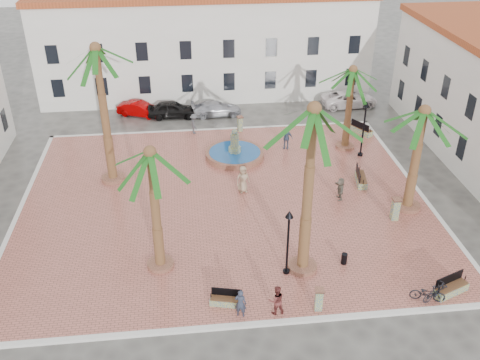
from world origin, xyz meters
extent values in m
plane|color=#56544F|center=(0.00, 0.00, 0.00)|extent=(120.00, 120.00, 0.00)
cube|color=#B46253|center=(0.00, 0.00, 0.07)|extent=(26.00, 22.00, 0.15)
cube|color=silver|center=(0.00, 11.00, 0.08)|extent=(26.30, 0.30, 0.16)
cube|color=silver|center=(0.00, -11.00, 0.08)|extent=(26.30, 0.30, 0.16)
cube|color=silver|center=(13.00, 0.00, 0.08)|extent=(0.30, 22.30, 0.16)
cube|color=silver|center=(-13.00, 0.00, 0.08)|extent=(0.30, 22.30, 0.16)
cube|color=white|center=(0.00, 20.00, 4.50)|extent=(30.00, 7.00, 9.00)
cube|color=black|center=(-13.12, 16.52, 2.20)|extent=(1.00, 0.12, 1.60)
cube|color=black|center=(-9.38, 16.52, 2.20)|extent=(1.00, 0.12, 1.60)
cube|color=black|center=(-5.62, 16.52, 2.20)|extent=(1.00, 0.12, 1.60)
cube|color=black|center=(-1.88, 16.52, 2.20)|extent=(1.00, 0.12, 1.60)
cube|color=black|center=(1.88, 16.52, 2.20)|extent=(1.00, 0.12, 1.60)
cube|color=black|center=(5.62, 16.52, 2.20)|extent=(1.00, 0.12, 1.60)
cube|color=black|center=(9.38, 16.52, 2.20)|extent=(1.00, 0.12, 1.60)
cube|color=black|center=(13.12, 16.52, 2.20)|extent=(1.00, 0.12, 1.60)
cube|color=black|center=(-13.12, 16.52, 5.20)|extent=(1.00, 0.12, 1.60)
cube|color=black|center=(-9.38, 16.52, 5.20)|extent=(1.00, 0.12, 1.60)
cube|color=black|center=(-5.62, 16.52, 5.20)|extent=(1.00, 0.12, 1.60)
cube|color=black|center=(-1.88, 16.52, 5.20)|extent=(1.00, 0.12, 1.60)
cube|color=black|center=(1.88, 16.52, 5.20)|extent=(1.00, 0.12, 1.60)
cube|color=black|center=(5.62, 16.52, 5.20)|extent=(1.00, 0.12, 1.60)
cube|color=black|center=(9.38, 16.52, 5.20)|extent=(1.00, 0.12, 1.60)
cube|color=black|center=(13.12, 16.52, 5.20)|extent=(1.00, 0.12, 1.60)
cube|color=black|center=(16.54, 1.65, 2.20)|extent=(0.12, 1.00, 1.60)
cube|color=black|center=(16.54, 5.37, 2.20)|extent=(0.12, 1.00, 1.60)
cube|color=black|center=(16.54, 9.08, 2.20)|extent=(0.12, 1.00, 1.60)
cube|color=black|center=(16.54, 12.80, 2.20)|extent=(0.12, 1.00, 1.60)
cube|color=black|center=(16.54, 1.65, 5.20)|extent=(0.12, 1.00, 1.60)
cube|color=black|center=(16.54, 5.37, 5.20)|extent=(0.12, 1.00, 1.60)
cube|color=black|center=(16.54, 9.08, 5.20)|extent=(0.12, 1.00, 1.60)
cube|color=black|center=(16.54, 12.80, 5.20)|extent=(0.12, 1.00, 1.60)
cube|color=black|center=(-16.02, 10.00, 2.20)|extent=(0.12, 1.00, 1.60)
cylinder|color=#945B45|center=(1.27, 5.92, 0.36)|extent=(4.35, 4.35, 0.41)
cylinder|color=#194C8C|center=(1.27, 5.92, 0.54)|extent=(3.83, 3.83, 0.06)
cylinder|color=gray|center=(1.27, 5.92, 0.56)|extent=(0.93, 0.93, 0.83)
cylinder|color=gray|center=(1.27, 5.92, 1.39)|extent=(0.62, 0.62, 1.24)
sphere|color=gray|center=(1.27, 5.92, 2.17)|extent=(0.46, 0.46, 0.46)
cylinder|color=#945B45|center=(-7.44, 3.52, 0.27)|extent=(1.61, 1.61, 0.24)
cylinder|color=brown|center=(-7.44, 3.52, 4.90)|extent=(0.52, 0.52, 9.02)
sphere|color=brown|center=(-7.44, 3.52, 9.41)|extent=(0.70, 0.70, 0.70)
cylinder|color=#945B45|center=(-4.03, -6.19, 0.26)|extent=(1.45, 1.45, 0.22)
cylinder|color=brown|center=(-4.03, -6.19, 3.73)|extent=(0.47, 0.47, 6.73)
sphere|color=brown|center=(-4.03, -6.19, 7.09)|extent=(0.64, 0.64, 0.64)
cylinder|color=#945B45|center=(3.57, -7.25, 0.27)|extent=(1.58, 1.58, 0.24)
cylinder|color=brown|center=(3.57, -7.25, 4.90)|extent=(0.51, 0.51, 9.02)
sphere|color=brown|center=(3.57, -7.25, 9.41)|extent=(0.69, 0.69, 0.69)
cylinder|color=#945B45|center=(11.44, -2.15, 0.27)|extent=(1.65, 1.65, 0.25)
cylinder|color=brown|center=(11.44, -2.15, 3.59)|extent=(0.53, 0.53, 6.39)
sphere|color=brown|center=(11.44, -2.15, 6.78)|extent=(0.72, 0.72, 0.72)
cylinder|color=#945B45|center=(9.88, 6.54, 0.26)|extent=(1.44, 1.44, 0.22)
cylinder|color=brown|center=(9.88, 6.54, 3.38)|extent=(0.47, 0.47, 6.02)
sphere|color=brown|center=(9.88, 6.54, 6.39)|extent=(0.63, 0.63, 0.63)
cube|color=gray|center=(-0.76, -9.58, 0.33)|extent=(1.69, 0.86, 0.36)
cube|color=#56351E|center=(-0.76, -9.58, 0.54)|extent=(1.59, 0.80, 0.05)
cube|color=black|center=(-0.71, -9.39, 0.78)|extent=(1.49, 0.41, 0.45)
cylinder|color=black|center=(-1.50, -9.40, 0.64)|extent=(0.05, 0.05, 0.27)
cylinder|color=black|center=(-0.02, -9.77, 0.64)|extent=(0.05, 0.05, 0.27)
cube|color=gray|center=(10.62, -10.04, 0.37)|extent=(2.03, 1.27, 0.43)
cube|color=#56351E|center=(10.62, -10.04, 0.61)|extent=(1.90, 1.18, 0.06)
cube|color=black|center=(10.53, -9.82, 0.91)|extent=(1.72, 0.73, 0.54)
cylinder|color=black|center=(9.76, -10.38, 0.74)|extent=(0.05, 0.05, 0.32)
cylinder|color=black|center=(11.47, -9.70, 0.74)|extent=(0.05, 0.05, 0.32)
cube|color=gray|center=(9.47, 1.17, 0.37)|extent=(0.95, 2.08, 0.44)
cube|color=#56351E|center=(9.47, 1.17, 0.63)|extent=(0.88, 1.96, 0.07)
cube|color=black|center=(9.23, 1.22, 0.93)|extent=(0.39, 1.87, 0.56)
cylinder|color=black|center=(9.30, 0.24, 0.76)|extent=(0.05, 0.05, 0.33)
cylinder|color=black|center=(9.63, 2.10, 0.76)|extent=(0.05, 0.05, 0.33)
cube|color=gray|center=(11.93, 8.87, 0.37)|extent=(1.50, 2.00, 0.44)
cube|color=#56351E|center=(11.93, 8.87, 0.62)|extent=(1.40, 1.88, 0.07)
cube|color=black|center=(11.72, 8.75, 0.91)|extent=(0.97, 1.63, 0.55)
cylinder|color=black|center=(12.39, 8.07, 0.75)|extent=(0.05, 0.05, 0.33)
cylinder|color=black|center=(11.46, 9.67, 0.75)|extent=(0.05, 0.05, 0.33)
cylinder|color=black|center=(2.63, -7.53, 0.23)|extent=(0.35, 0.35, 0.16)
cylinder|color=black|center=(2.63, -7.53, 2.01)|extent=(0.12, 0.12, 3.52)
cone|color=black|center=(2.63, -7.53, 3.91)|extent=(0.43, 0.43, 0.39)
sphere|color=beige|center=(2.63, -7.53, 3.77)|extent=(0.23, 0.23, 0.23)
cylinder|color=black|center=(10.67, 5.10, 0.24)|extent=(0.39, 0.39, 0.17)
cylinder|color=black|center=(10.67, 5.10, 2.19)|extent=(0.13, 0.13, 3.86)
cone|color=black|center=(10.67, 5.10, 4.28)|extent=(0.47, 0.47, 0.43)
sphere|color=beige|center=(10.67, 5.10, 4.12)|extent=(0.26, 0.26, 0.26)
cube|color=gray|center=(3.67, -10.40, 0.74)|extent=(0.41, 0.41, 1.17)
cube|color=#945B45|center=(3.67, -10.40, 1.37)|extent=(0.51, 0.51, 0.09)
cube|color=gray|center=(2.17, 10.40, 0.74)|extent=(0.44, 0.44, 1.19)
cube|color=#945B45|center=(2.17, 10.40, 1.38)|extent=(0.55, 0.55, 0.09)
cube|color=gray|center=(10.14, -3.32, 0.83)|extent=(0.43, 0.43, 1.37)
cube|color=#945B45|center=(10.14, -3.32, 1.57)|extent=(0.53, 0.53, 0.11)
cylinder|color=black|center=(5.90, -7.12, 0.47)|extent=(0.33, 0.33, 0.64)
imported|color=#2A3041|center=(-0.15, -10.40, 0.93)|extent=(0.66, 0.53, 1.56)
imported|color=black|center=(9.20, -10.40, 0.60)|extent=(1.83, 1.09, 0.91)
imported|color=maroon|center=(1.58, -10.40, 0.95)|extent=(0.83, 0.68, 1.60)
imported|color=black|center=(9.63, -10.40, 0.65)|extent=(1.73, 1.04, 1.00)
imported|color=tan|center=(1.30, 0.95, 1.09)|extent=(1.05, 0.84, 1.88)
imported|color=#3C4B65|center=(5.33, 6.92, 1.01)|extent=(1.09, 0.72, 1.73)
imported|color=#414246|center=(-1.56, 10.40, 0.98)|extent=(0.81, 1.17, 1.65)
imported|color=#686153|center=(7.45, -0.68, 0.92)|extent=(0.49, 1.44, 1.54)
imported|color=black|center=(-3.28, 14.18, 0.73)|extent=(4.34, 1.89, 1.46)
imported|color=#970001|center=(-6.15, 14.84, 0.64)|extent=(4.09, 2.72, 1.27)
imported|color=#A5A6AE|center=(0.50, 14.15, 0.63)|extent=(4.44, 1.98, 1.27)
imported|color=white|center=(12.66, 14.88, 0.71)|extent=(5.17, 2.55, 1.41)
camera|label=1|loc=(-2.29, -29.22, 18.82)|focal=40.00mm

